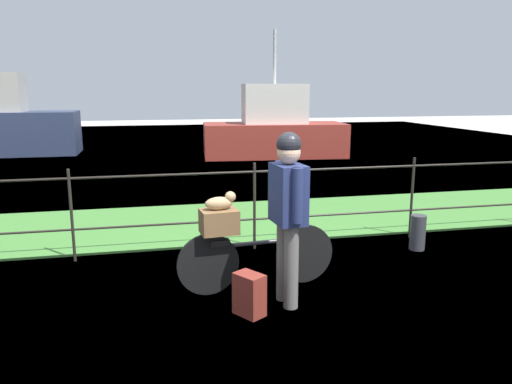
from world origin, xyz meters
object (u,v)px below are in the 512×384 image
Objects in this scene: cyclist_person at (288,204)px; moored_boat_near at (274,130)px; wooden_crate at (219,221)px; mooring_bollard at (418,232)px; bicycle_main at (256,257)px; backpack_on_paving at (249,294)px; terrier_dog at (221,202)px.

moored_boat_near is (2.59, 10.47, -0.20)m from cyclist_person.
moored_boat_near is (3.19, 10.07, 0.05)m from wooden_crate.
mooring_bollard is (2.12, 1.22, -0.77)m from cyclist_person.
backpack_on_paving is (-0.20, -0.60, -0.14)m from bicycle_main.
terrier_dog is at bearing 5.63° from wooden_crate.
backpack_on_paving is at bearing -71.10° from wooden_crate.
mooring_bollard is at bearing 29.82° from cyclist_person.
mooring_bollard is at bearing 18.59° from bicycle_main.
backpack_on_paving is at bearing -157.75° from cyclist_person.
wooden_crate is 0.82m from backpack_on_paving.
backpack_on_paving is 11.07m from moored_boat_near.
wooden_crate reaches higher than mooring_bollard.
terrier_dog is 0.07× the size of moored_boat_near.
terrier_dog is at bearing -163.08° from mooring_bollard.
mooring_bollard is 0.10× the size of moored_boat_near.
cyclist_person is 4.21× the size of backpack_on_paving.
bicycle_main is 0.65m from backpack_on_paving.
moored_boat_near reaches higher than terrier_dog.
wooden_crate is at bearing -174.37° from bicycle_main.
moored_boat_near is (0.47, 9.25, 0.58)m from mooring_bollard.
cyclist_person is 10.78m from moored_boat_near.
moored_boat_near is at bearing 74.39° from bicycle_main.
moored_boat_near is at bearing 87.11° from mooring_bollard.
terrier_dog is at bearing -16.82° from backpack_on_paving.
cyclist_person is at bearing -150.18° from mooring_bollard.
cyclist_person is 0.92m from backpack_on_paving.
backpack_on_paving is at bearing -105.76° from moored_boat_near.
backpack_on_paving is at bearing -73.46° from terrier_dog.
moored_boat_near is (3.17, 10.07, -0.15)m from terrier_dog.
wooden_crate is 1.15× the size of terrier_dog.
wooden_crate is 0.20m from terrier_dog.
terrier_dog is (0.02, 0.00, 0.20)m from wooden_crate.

